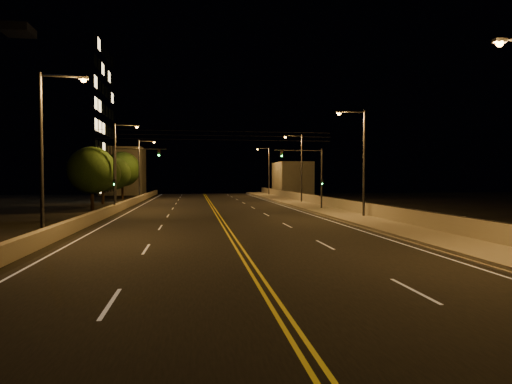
{
  "coord_description": "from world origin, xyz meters",
  "views": [
    {
      "loc": [
        -2.21,
        -10.69,
        3.51
      ],
      "look_at": [
        2.0,
        18.0,
        2.5
      ],
      "focal_mm": 30.0,
      "sensor_mm": 36.0,
      "label": 1
    }
  ],
  "objects": [
    {
      "name": "streetlight_2",
      "position": [
        11.52,
        43.74,
        5.22
      ],
      "size": [
        2.55,
        0.28,
        9.03
      ],
      "color": "#2D2D33",
      "rests_on": "ground"
    },
    {
      "name": "tree_1",
      "position": [
        -13.85,
        47.0,
        3.93
      ],
      "size": [
        4.6,
        4.6,
        6.24
      ],
      "color": "black",
      "rests_on": "ground"
    },
    {
      "name": "sidewalk",
      "position": [
        10.8,
        20.0,
        0.15
      ],
      "size": [
        3.6,
        120.0,
        0.3
      ],
      "primitive_type": "cube",
      "color": "gray",
      "rests_on": "ground"
    },
    {
      "name": "traffic_signal_left",
      "position": [
        -8.84,
        32.29,
        4.05
      ],
      "size": [
        5.11,
        0.31,
        6.47
      ],
      "color": "#2D2D33",
      "rests_on": "ground"
    },
    {
      "name": "streetlight_5",
      "position": [
        -9.92,
        35.16,
        5.22
      ],
      "size": [
        2.55,
        0.28,
        9.03
      ],
      "color": "#2D2D33",
      "rests_on": "ground"
    },
    {
      "name": "distant_building_right",
      "position": [
        16.5,
        69.27,
        3.18
      ],
      "size": [
        6.0,
        10.0,
        6.36
      ],
      "primitive_type": "cube",
      "color": "slate",
      "rests_on": "ground"
    },
    {
      "name": "lane_markings",
      "position": [
        0.0,
        19.93,
        0.02
      ],
      "size": [
        17.32,
        116.0,
        0.0
      ],
      "color": "silver",
      "rests_on": "road"
    },
    {
      "name": "parapet_wall",
      "position": [
        12.45,
        20.0,
        0.8
      ],
      "size": [
        0.3,
        120.0,
        1.0
      ],
      "primitive_type": "cube",
      "color": "gray",
      "rests_on": "sidewalk"
    },
    {
      "name": "streetlight_3",
      "position": [
        11.52,
        68.05,
        5.22
      ],
      "size": [
        2.55,
        0.28,
        9.03
      ],
      "color": "#2D2D33",
      "rests_on": "ground"
    },
    {
      "name": "traffic_signal_right",
      "position": [
        10.04,
        32.29,
        4.05
      ],
      "size": [
        5.11,
        0.31,
        6.47
      ],
      "color": "#2D2D33",
      "rests_on": "ground"
    },
    {
      "name": "road",
      "position": [
        0.0,
        20.0,
        0.01
      ],
      "size": [
        18.0,
        120.0,
        0.02
      ],
      "primitive_type": "cube",
      "color": "black",
      "rests_on": "ground"
    },
    {
      "name": "jersey_barrier",
      "position": [
        -9.84,
        20.0,
        0.42
      ],
      "size": [
        0.45,
        120.0,
        0.84
      ],
      "primitive_type": "cube",
      "color": "gray",
      "rests_on": "ground"
    },
    {
      "name": "overhead_wires",
      "position": [
        0.0,
        29.5,
        7.4
      ],
      "size": [
        22.0,
        0.03,
        0.83
      ],
      "color": "black"
    },
    {
      "name": "parapet_rail",
      "position": [
        12.45,
        20.0,
        1.33
      ],
      "size": [
        0.06,
        120.0,
        0.06
      ],
      "primitive_type": "cylinder",
      "rotation": [
        1.57,
        0.0,
        0.0
      ],
      "color": "black",
      "rests_on": "parapet_wall"
    },
    {
      "name": "tree_3",
      "position": [
        -13.42,
        59.7,
        4.78
      ],
      "size": [
        5.59,
        5.59,
        7.58
      ],
      "color": "black",
      "rests_on": "ground"
    },
    {
      "name": "building_tower",
      "position": [
        -27.23,
        55.99,
        12.1
      ],
      "size": [
        24.0,
        15.0,
        25.34
      ],
      "color": "slate",
      "rests_on": "ground"
    },
    {
      "name": "ground",
      "position": [
        0.0,
        0.0,
        0.0
      ],
      "size": [
        160.0,
        160.0,
        0.0
      ],
      "primitive_type": "plane",
      "color": "black",
      "rests_on": "ground"
    },
    {
      "name": "streetlight_4",
      "position": [
        -9.92,
        13.45,
        5.22
      ],
      "size": [
        2.55,
        0.28,
        9.03
      ],
      "color": "#2D2D33",
      "rests_on": "ground"
    },
    {
      "name": "streetlight_6",
      "position": [
        -9.92,
        54.84,
        5.22
      ],
      "size": [
        2.55,
        0.28,
        9.03
      ],
      "color": "#2D2D33",
      "rests_on": "ground"
    },
    {
      "name": "curb",
      "position": [
        8.93,
        20.0,
        0.07
      ],
      "size": [
        0.14,
        120.0,
        0.15
      ],
      "primitive_type": "cube",
      "color": "gray",
      "rests_on": "ground"
    },
    {
      "name": "tree_2",
      "position": [
        -13.72,
        54.71,
        4.02
      ],
      "size": [
        4.71,
        4.71,
        6.38
      ],
      "color": "black",
      "rests_on": "ground"
    },
    {
      "name": "streetlight_1",
      "position": [
        11.52,
        23.08,
        5.22
      ],
      "size": [
        2.55,
        0.28,
        9.03
      ],
      "color": "#2D2D33",
      "rests_on": "ground"
    },
    {
      "name": "distant_building_left",
      "position": [
        -16.0,
        77.17,
        4.68
      ],
      "size": [
        8.0,
        8.0,
        9.35
      ],
      "primitive_type": "cube",
      "color": "slate",
      "rests_on": "ground"
    },
    {
      "name": "tree_0",
      "position": [
        -12.81,
        36.41,
        4.24
      ],
      "size": [
        4.96,
        4.96,
        6.73
      ],
      "color": "black",
      "rests_on": "ground"
    }
  ]
}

